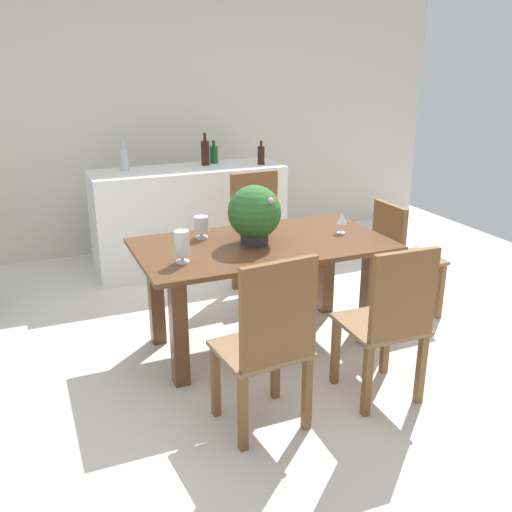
% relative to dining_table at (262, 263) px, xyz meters
% --- Properties ---
extents(ground_plane, '(7.04, 7.04, 0.00)m').
position_rel_dining_table_xyz_m(ground_plane, '(0.00, -0.04, -0.62)').
color(ground_plane, silver).
extents(back_wall, '(6.40, 0.10, 2.60)m').
position_rel_dining_table_xyz_m(back_wall, '(0.00, 2.56, 0.68)').
color(back_wall, beige).
rests_on(back_wall, ground).
extents(dining_table, '(1.73, 0.94, 0.77)m').
position_rel_dining_table_xyz_m(dining_table, '(0.00, 0.00, 0.00)').
color(dining_table, brown).
rests_on(dining_table, ground).
extents(chair_near_right, '(0.46, 0.46, 1.00)m').
position_rel_dining_table_xyz_m(chair_near_right, '(0.39, -0.97, -0.07)').
color(chair_near_right, brown).
rests_on(chair_near_right, ground).
extents(chair_far_right, '(0.50, 0.43, 1.04)m').
position_rel_dining_table_xyz_m(chair_far_right, '(0.38, 0.97, -0.04)').
color(chair_far_right, brown).
rests_on(chair_far_right, ground).
extents(chair_near_left, '(0.50, 0.46, 1.04)m').
position_rel_dining_table_xyz_m(chair_near_left, '(-0.38, -0.97, -0.04)').
color(chair_near_left, brown).
rests_on(chair_near_left, ground).
extents(chair_foot_end, '(0.48, 0.41, 0.94)m').
position_rel_dining_table_xyz_m(chair_foot_end, '(1.16, -0.00, -0.10)').
color(chair_foot_end, brown).
rests_on(chair_foot_end, ground).
extents(flower_centerpiece, '(0.36, 0.36, 0.40)m').
position_rel_dining_table_xyz_m(flower_centerpiece, '(-0.06, 0.00, 0.36)').
color(flower_centerpiece, '#333338').
rests_on(flower_centerpiece, dining_table).
extents(crystal_vase_left, '(0.10, 0.10, 0.16)m').
position_rel_dining_table_xyz_m(crystal_vase_left, '(-0.36, 0.26, 0.24)').
color(crystal_vase_left, silver).
rests_on(crystal_vase_left, dining_table).
extents(crystal_vase_center_near, '(0.09, 0.09, 0.21)m').
position_rel_dining_table_xyz_m(crystal_vase_center_near, '(-0.62, -0.18, 0.27)').
color(crystal_vase_center_near, silver).
rests_on(crystal_vase_center_near, dining_table).
extents(wine_glass, '(0.07, 0.07, 0.14)m').
position_rel_dining_table_xyz_m(wine_glass, '(0.61, -0.02, 0.25)').
color(wine_glass, silver).
rests_on(wine_glass, dining_table).
extents(kitchen_counter, '(1.82, 0.59, 0.98)m').
position_rel_dining_table_xyz_m(kitchen_counter, '(-0.01, 1.75, -0.13)').
color(kitchen_counter, white).
rests_on(kitchen_counter, ground).
extents(wine_bottle_clear, '(0.07, 0.07, 0.29)m').
position_rel_dining_table_xyz_m(wine_bottle_clear, '(-0.58, 1.86, 0.47)').
color(wine_bottle_clear, '#B2BFB7').
rests_on(wine_bottle_clear, kitchen_counter).
extents(wine_bottle_tall, '(0.08, 0.08, 0.31)m').
position_rel_dining_table_xyz_m(wine_bottle_tall, '(0.20, 1.84, 0.48)').
color(wine_bottle_tall, black).
rests_on(wine_bottle_tall, kitchen_counter).
extents(wine_bottle_dark, '(0.08, 0.08, 0.22)m').
position_rel_dining_table_xyz_m(wine_bottle_dark, '(0.31, 1.92, 0.45)').
color(wine_bottle_dark, '#194C1E').
rests_on(wine_bottle_dark, kitchen_counter).
extents(wine_bottle_green, '(0.07, 0.07, 0.23)m').
position_rel_dining_table_xyz_m(wine_bottle_green, '(0.71, 1.67, 0.45)').
color(wine_bottle_green, black).
rests_on(wine_bottle_green, kitchen_counter).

